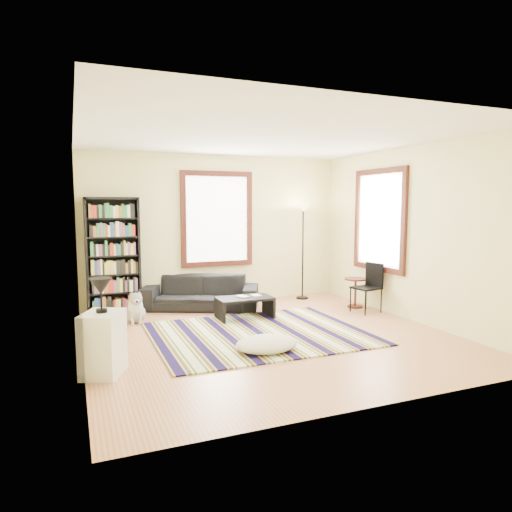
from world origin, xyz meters
name	(u,v)px	position (x,y,z in m)	size (l,w,h in m)	color
floor	(269,339)	(0.00, 0.00, -0.05)	(5.00, 5.00, 0.10)	tan
ceiling	(270,133)	(0.00, 0.00, 2.85)	(5.00, 5.00, 0.10)	white
wall_back	(216,229)	(0.00, 2.55, 1.40)	(5.00, 0.10, 2.80)	beige
wall_front	(385,258)	(0.00, -2.55, 1.40)	(5.00, 0.10, 2.80)	beige
wall_left	(74,244)	(-2.55, 0.00, 1.40)	(0.10, 5.00, 2.80)	beige
wall_right	(414,234)	(2.55, 0.00, 1.40)	(0.10, 5.00, 2.80)	beige
window_back	(217,219)	(0.00, 2.47, 1.60)	(1.20, 0.06, 1.60)	white
window_right	(379,220)	(2.47, 0.80, 1.60)	(0.06, 1.20, 1.60)	white
rug	(259,333)	(-0.10, 0.13, 0.01)	(3.03, 2.42, 0.02)	#120B3A
sofa	(201,292)	(-0.44, 2.05, 0.30)	(2.04, 0.80, 0.60)	black
bookshelf	(113,256)	(-1.92, 2.32, 1.00)	(0.90, 0.30, 2.00)	black
coffee_table	(245,308)	(0.02, 1.05, 0.18)	(0.90, 0.50, 0.36)	black
book_a	(239,297)	(-0.08, 1.05, 0.37)	(0.20, 0.15, 0.02)	beige
book_b	(252,296)	(0.17, 1.10, 0.37)	(0.19, 0.14, 0.01)	beige
floor_cushion	(267,344)	(-0.32, -0.64, 0.10)	(0.81, 0.61, 0.20)	beige
floor_lamp	(303,252)	(1.67, 2.15, 0.93)	(0.30, 0.30, 1.86)	black
side_table	(355,293)	(2.20, 1.09, 0.27)	(0.40, 0.40, 0.54)	#411710
folding_chair	(366,288)	(2.15, 0.70, 0.43)	(0.42, 0.40, 0.86)	black
white_cabinet	(103,344)	(-2.30, -0.70, 0.35)	(0.38, 0.50, 0.70)	white
table_lamp	(101,295)	(-2.30, -0.70, 0.89)	(0.24, 0.24, 0.38)	black
dog	(135,307)	(-1.68, 1.49, 0.25)	(0.36, 0.51, 0.51)	#ABABAB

